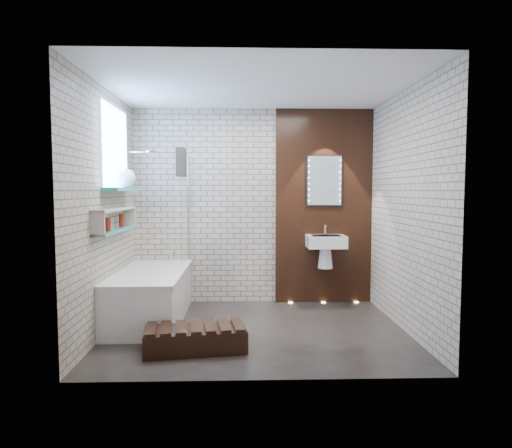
{
  "coord_description": "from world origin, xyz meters",
  "views": [
    {
      "loc": [
        -0.16,
        -4.84,
        1.52
      ],
      "look_at": [
        0.0,
        0.15,
        1.15
      ],
      "focal_mm": 31.96,
      "sensor_mm": 36.0,
      "label": 1
    }
  ],
  "objects_px": {
    "bathtub": "(151,295)",
    "walnut_step": "(195,339)",
    "bath_screen": "(185,210)",
    "washbasin": "(326,246)",
    "led_mirror": "(324,181)"
  },
  "relations": [
    {
      "from": "bathtub",
      "to": "walnut_step",
      "type": "bearing_deg",
      "value": -59.16
    },
    {
      "from": "bathtub",
      "to": "bath_screen",
      "type": "height_order",
      "value": "bath_screen"
    },
    {
      "from": "bathtub",
      "to": "bath_screen",
      "type": "distance_m",
      "value": 1.14
    },
    {
      "from": "bathtub",
      "to": "washbasin",
      "type": "distance_m",
      "value": 2.32
    },
    {
      "from": "bathtub",
      "to": "washbasin",
      "type": "xyz_separation_m",
      "value": [
        2.17,
        0.62,
        0.5
      ]
    },
    {
      "from": "washbasin",
      "to": "led_mirror",
      "type": "height_order",
      "value": "led_mirror"
    },
    {
      "from": "led_mirror",
      "to": "bathtub",
      "type": "bearing_deg",
      "value": -160.22
    },
    {
      "from": "led_mirror",
      "to": "walnut_step",
      "type": "distance_m",
      "value": 2.85
    },
    {
      "from": "led_mirror",
      "to": "walnut_step",
      "type": "xyz_separation_m",
      "value": [
        -1.55,
        -1.83,
        -1.54
      ]
    },
    {
      "from": "bathtub",
      "to": "bath_screen",
      "type": "xyz_separation_m",
      "value": [
        0.35,
        0.44,
        0.99
      ]
    },
    {
      "from": "led_mirror",
      "to": "washbasin",
      "type": "bearing_deg",
      "value": -90.0
    },
    {
      "from": "bath_screen",
      "to": "washbasin",
      "type": "bearing_deg",
      "value": 5.78
    },
    {
      "from": "bath_screen",
      "to": "washbasin",
      "type": "distance_m",
      "value": 1.89
    },
    {
      "from": "washbasin",
      "to": "led_mirror",
      "type": "bearing_deg",
      "value": 90.0
    },
    {
      "from": "bathtub",
      "to": "led_mirror",
      "type": "xyz_separation_m",
      "value": [
        2.17,
        0.78,
        1.36
      ]
    }
  ]
}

